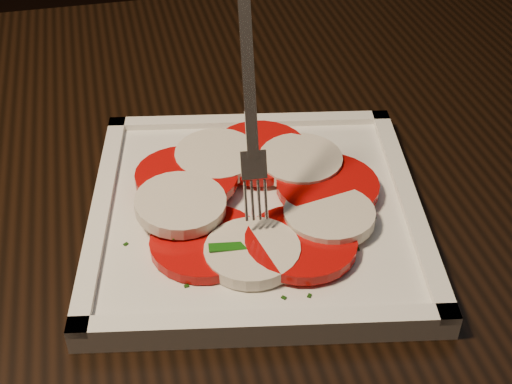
% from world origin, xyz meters
% --- Properties ---
extents(table, '(1.26, 0.90, 0.75)m').
position_xyz_m(table, '(0.05, -0.22, 0.65)').
color(table, black).
rests_on(table, ground).
extents(chair, '(0.55, 0.55, 0.93)m').
position_xyz_m(chair, '(0.19, 0.61, 0.53)').
color(chair, black).
rests_on(chair, ground).
extents(plate, '(0.29, 0.29, 0.01)m').
position_xyz_m(plate, '(-0.03, -0.30, 0.76)').
color(plate, white).
rests_on(plate, table).
extents(caprese_salad, '(0.21, 0.21, 0.03)m').
position_xyz_m(caprese_salad, '(-0.03, -0.30, 0.77)').
color(caprese_salad, '#C20407').
rests_on(caprese_salad, plate).
extents(fork, '(0.03, 0.07, 0.16)m').
position_xyz_m(fork, '(-0.03, -0.30, 0.87)').
color(fork, white).
rests_on(fork, caprese_salad).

